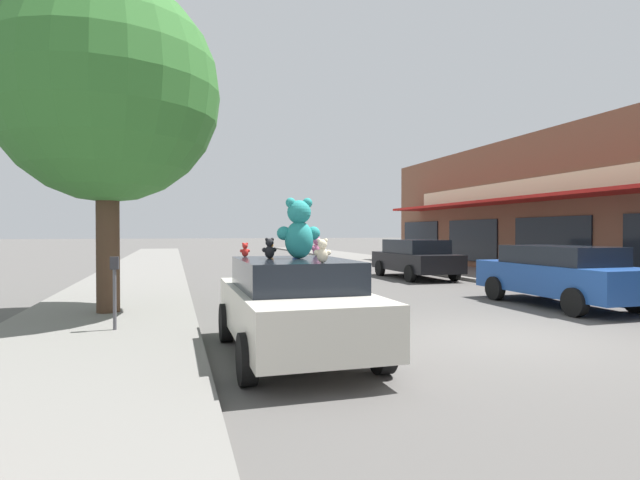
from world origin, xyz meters
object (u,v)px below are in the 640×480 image
teddy_bear_red (245,250)px  parked_car_far_center (560,274)px  teddy_bear_blue (296,247)px  street_tree (107,92)px  teddy_bear_pink (317,247)px  parking_meter (115,283)px  plush_art_car (294,304)px  teddy_bear_orange (271,249)px  parked_car_far_right (415,258)px  teddy_bear_giant (299,229)px  teddy_bear_cream (322,251)px  teddy_bear_black (269,249)px

teddy_bear_red → parked_car_far_center: bearing=-173.1°
teddy_bear_blue → street_tree: street_tree is taller
teddy_bear_pink → parking_meter: (-3.29, 1.24, -0.64)m
plush_art_car → teddy_bear_blue: 1.28m
teddy_bear_orange → parked_car_far_right: teddy_bear_orange is taller
plush_art_car → parked_car_far_center: size_ratio=0.90×
teddy_bear_giant → parked_car_far_center: 7.83m
parking_meter → teddy_bear_red: bearing=-30.2°
teddy_bear_cream → parked_car_far_right: teddy_bear_cream is taller
parked_car_far_right → street_tree: street_tree is taller
plush_art_car → parking_meter: size_ratio=3.15×
teddy_bear_orange → parking_meter: 2.85m
teddy_bear_pink → parked_car_far_center: (6.78, 1.99, -0.78)m
teddy_bear_blue → parked_car_far_center: size_ratio=0.07×
teddy_bear_orange → parking_meter: size_ratio=0.19×
teddy_bear_red → parked_car_far_right: (7.98, 9.58, -0.72)m
teddy_bear_black → parked_car_far_center: (7.69, 2.61, -0.78)m
plush_art_car → parked_car_far_right: (7.39, 10.52, 0.05)m
teddy_bear_black → parking_meter: bearing=-47.3°
teddy_bear_red → parked_car_far_center: (7.98, 1.97, -0.73)m
plush_art_car → teddy_bear_pink: size_ratio=12.34×
street_tree → parked_car_far_right: bearing=31.1°
parked_car_far_right → street_tree: 12.79m
teddy_bear_orange → street_tree: bearing=-99.7°
parked_car_far_right → teddy_bear_giant: bearing=-125.1°
teddy_bear_giant → street_tree: 5.91m
teddy_bear_cream → teddy_bear_orange: size_ratio=1.30×
teddy_bear_cream → teddy_bear_red: bearing=-54.0°
teddy_bear_black → parked_car_far_center: 8.16m
teddy_bear_orange → teddy_bear_black: size_ratio=0.77×
plush_art_car → street_tree: 6.58m
teddy_bear_orange → parking_meter: teddy_bear_orange is taller
plush_art_car → street_tree: size_ratio=0.57×
teddy_bear_red → plush_art_car: bearing=115.0°
teddy_bear_cream → teddy_bear_orange: 1.88m
teddy_bear_giant → teddy_bear_blue: teddy_bear_giant is taller
parked_car_far_right → parking_meter: parked_car_far_right is taller
teddy_bear_cream → parked_car_far_right: bearing=-109.0°
parking_meter → parked_car_far_right: bearing=39.7°
teddy_bear_pink → parked_car_far_right: 11.78m
street_tree → teddy_bear_pink: bearing=-42.4°
teddy_bear_giant → plush_art_car: bearing=57.6°
teddy_bear_orange → teddy_bear_giant: bearing=59.1°
teddy_bear_giant → teddy_bear_black: (-0.43, 0.12, -0.29)m
teddy_bear_cream → parking_meter: 4.22m
teddy_bear_red → teddy_bear_cream: bearing=105.7°
teddy_bear_red → teddy_bear_pink: teddy_bear_pink is taller
teddy_bear_cream → street_tree: size_ratio=0.05×
teddy_bear_black → teddy_bear_pink: bearing=-155.2°
street_tree → plush_art_car: bearing=-54.5°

